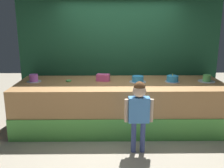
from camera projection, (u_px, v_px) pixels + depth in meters
name	position (u px, v px, depth m)	size (l,w,h in m)	color
ground_plane	(122.00, 141.00, 4.48)	(12.00, 12.00, 0.00)	#ADA38E
stage_platform	(120.00, 105.00, 5.00)	(4.03, 1.32, 0.92)	#B27F4C
curtain_backdrop	(119.00, 50.00, 5.48)	(4.35, 0.08, 2.95)	#19472D
child_figure	(139.00, 107.00, 3.93)	(0.46, 0.21, 1.19)	#3F4C8C
pink_box	(103.00, 78.00, 5.01)	(0.25, 0.15, 0.14)	#E5569E
donut	(69.00, 81.00, 4.97)	(0.11, 0.11, 0.03)	#59B259
cake_far_left	(34.00, 78.00, 4.95)	(0.29, 0.29, 0.15)	silver
cake_center_left	(138.00, 79.00, 4.92)	(0.33, 0.33, 0.12)	silver
cake_center_right	(172.00, 79.00, 4.94)	(0.29, 0.29, 0.18)	silver
cake_far_right	(207.00, 79.00, 4.96)	(0.33, 0.33, 0.14)	silver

